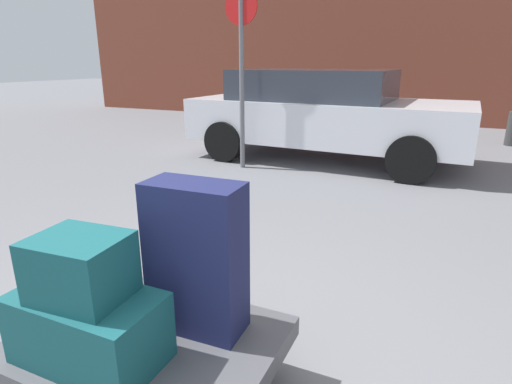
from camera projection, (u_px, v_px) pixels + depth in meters
luggage_cart at (149, 350)px, 1.92m from camera, size 1.16×0.87×0.34m
duffel_bag_teal_front_right at (89, 328)px, 1.72m from camera, size 0.62×0.34×0.30m
suitcase_navy_stacked_top at (196, 258)px, 1.87m from camera, size 0.44×0.23×0.71m
duffel_bag_teal_topmost_pile at (81, 267)px, 1.63m from camera, size 0.38×0.31×0.26m
parked_car at (324, 112)px, 6.67m from camera, size 4.37×2.07×1.42m
no_parking_sign at (242, 61)px, 5.89m from camera, size 0.50×0.07×2.51m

